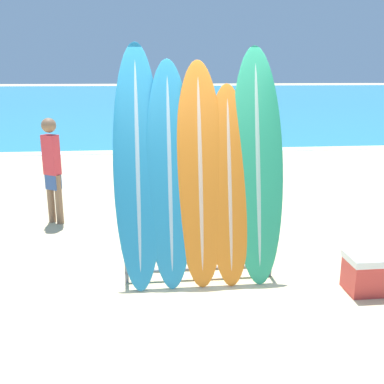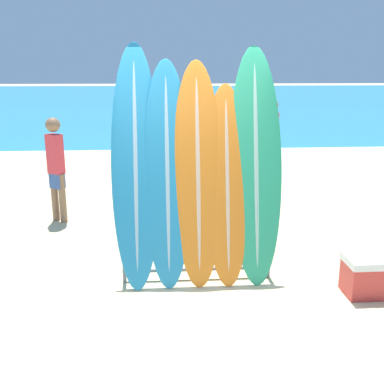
{
  "view_description": "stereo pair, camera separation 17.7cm",
  "coord_description": "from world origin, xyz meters",
  "views": [
    {
      "loc": [
        -0.38,
        -4.15,
        2.25
      ],
      "look_at": [
        0.19,
        1.21,
        0.8
      ],
      "focal_mm": 42.0,
      "sensor_mm": 36.0,
      "label": 1
    },
    {
      "loc": [
        -0.21,
        -4.17,
        2.25
      ],
      "look_at": [
        0.19,
        1.21,
        0.8
      ],
      "focal_mm": 42.0,
      "sensor_mm": 36.0,
      "label": 2
    }
  ],
  "objects": [
    {
      "name": "surfboard_rack",
      "position": [
        0.19,
        0.41,
        0.42
      ],
      "size": [
        1.65,
        0.04,
        0.78
      ],
      "color": "slate",
      "rests_on": "ground_plane"
    },
    {
      "name": "surfboard_slot_4",
      "position": [
        0.82,
        0.5,
        1.26
      ],
      "size": [
        0.57,
        0.69,
        2.53
      ],
      "color": "#289E70",
      "rests_on": "ground_plane"
    },
    {
      "name": "surfboard_slot_3",
      "position": [
        0.51,
        0.45,
        1.07
      ],
      "size": [
        0.49,
        0.61,
        2.13
      ],
      "color": "orange",
      "rests_on": "ground_plane"
    },
    {
      "name": "ground_plane",
      "position": [
        0.0,
        0.0,
        0.0
      ],
      "size": [
        160.0,
        160.0,
        0.0
      ],
      "primitive_type": "plane",
      "color": "beige"
    },
    {
      "name": "surfboard_slot_2",
      "position": [
        0.19,
        0.48,
        1.19
      ],
      "size": [
        0.53,
        0.66,
        2.38
      ],
      "color": "orange",
      "rests_on": "ground_plane"
    },
    {
      "name": "person_mid_beach",
      "position": [
        2.19,
        5.24,
        0.91
      ],
      "size": [
        0.26,
        0.29,
        1.66
      ],
      "rotation": [
        0.0,
        0.0,
        2.11
      ],
      "color": "#846047",
      "rests_on": "ground_plane"
    },
    {
      "name": "surfboard_slot_0",
      "position": [
        -0.46,
        0.53,
        1.28
      ],
      "size": [
        0.52,
        0.78,
        2.56
      ],
      "color": "teal",
      "rests_on": "ground_plane"
    },
    {
      "name": "ocean_water",
      "position": [
        0.0,
        37.96,
        0.0
      ],
      "size": [
        120.0,
        60.0,
        0.01
      ],
      "color": "teal",
      "rests_on": "ground_plane"
    },
    {
      "name": "person_far_left",
      "position": [
        -0.41,
        5.16,
        0.97
      ],
      "size": [
        0.28,
        0.31,
        1.78
      ],
      "rotation": [
        0.0,
        0.0,
        5.32
      ],
      "color": "#A87A5B",
      "rests_on": "ground_plane"
    },
    {
      "name": "person_near_water",
      "position": [
        -1.77,
        2.58,
        0.87
      ],
      "size": [
        0.27,
        0.25,
        1.6
      ],
      "rotation": [
        0.0,
        0.0,
        5.68
      ],
      "color": "#846047",
      "rests_on": "ground_plane"
    },
    {
      "name": "cooler_box",
      "position": [
        1.91,
        -0.06,
        0.21
      ],
      "size": [
        0.47,
        0.36,
        0.41
      ],
      "color": "red",
      "rests_on": "ground_plane"
    },
    {
      "name": "surfboard_slot_1",
      "position": [
        -0.13,
        0.49,
        1.19
      ],
      "size": [
        0.51,
        0.68,
        2.39
      ],
      "color": "teal",
      "rests_on": "ground_plane"
    }
  ]
}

